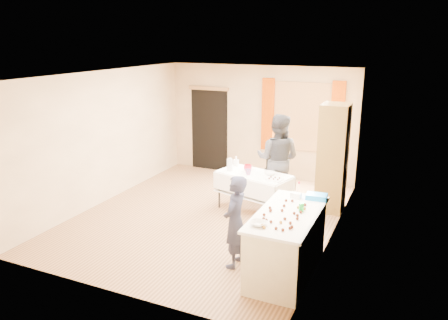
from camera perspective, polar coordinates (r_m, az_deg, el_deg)
The scene contains 29 objects.
floor at distance 8.19m, azimuth -2.09°, elevation -7.39°, with size 4.50×5.50×0.02m, color #9E7047.
ceiling at distance 7.55m, azimuth -2.29°, elevation 11.20°, with size 4.50×5.50×0.02m, color white.
wall_back at distance 10.26m, azimuth 4.70°, elevation 5.00°, with size 4.50×0.02×2.60m, color tan.
wall_front at distance 5.55m, azimuth -14.98°, elevation -4.96°, with size 4.50×0.02×2.60m, color tan.
wall_left at distance 8.98m, azimuth -15.23°, elevation 2.94°, with size 0.02×5.50×2.60m, color tan.
wall_right at distance 7.09m, azimuth 14.41°, elevation -0.38°, with size 0.02×5.50×2.60m, color tan.
window_frame at distance 9.90m, azimuth 10.13°, elevation 5.59°, with size 1.32×0.06×1.52m, color olive.
window_pane at distance 9.89m, azimuth 10.11°, elevation 5.58°, with size 1.20×0.02×1.40m, color white.
curtain_left at distance 10.07m, azimuth 5.74°, elevation 5.93°, with size 0.28×0.06×1.65m, color #A03800.
curtain_right at distance 9.69m, azimuth 14.54°, elevation 5.12°, with size 0.28×0.06×1.65m, color #A03800.
doorway at distance 10.78m, azimuth -1.92°, elevation 3.95°, with size 0.95×0.04×2.00m, color black.
door_lintel at distance 10.59m, azimuth -2.04°, elevation 9.33°, with size 1.05×0.06×0.08m, color olive.
cabinet at distance 8.41m, azimuth 14.02°, elevation 0.23°, with size 0.50×0.60×2.05m, color brown.
counter at distance 6.23m, azimuth 8.19°, elevation -10.69°, with size 0.79×1.68×0.91m.
party_table at distance 8.28m, azimuth 3.90°, elevation -3.76°, with size 1.52×1.04×0.75m.
chair at distance 9.27m, azimuth 6.43°, elevation -2.49°, with size 0.45×0.45×1.08m.
girl at distance 6.26m, azimuth 1.46°, elevation -8.06°, with size 0.33×0.50×1.37m, color #1F2138.
woman at distance 8.62m, azimuth 7.02°, elevation 0.10°, with size 0.90×0.72×1.80m, color black.
soda_can at distance 6.08m, azimuth 10.07°, elevation -6.11°, with size 0.07×0.07×0.12m, color #168124.
mixing_bowl at distance 5.61m, azimuth 4.51°, elevation -8.26°, with size 0.23×0.23×0.05m, color white.
foam_block at distance 6.57m, azimuth 9.38°, elevation -4.59°, with size 0.15×0.10×0.08m, color white.
blue_basket at distance 6.58m, azimuth 11.99°, elevation -4.70°, with size 0.30×0.20×0.08m, color #1489F5.
pitcher at distance 8.31m, azimuth 0.76°, elevation -0.65°, with size 0.11×0.11×0.22m, color silver.
cup_red at distance 8.32m, azimuth 3.12°, elevation -1.02°, with size 0.20×0.20×0.12m, color red.
cup_rainbow at distance 8.08m, azimuth 3.18°, elevation -1.58°, with size 0.16×0.16×0.11m, color red.
small_bowl at distance 8.12m, azimuth 5.97°, elevation -1.73°, with size 0.21×0.21×0.06m, color white.
pastry_tray at distance 7.84m, azimuth 6.59°, elevation -2.54°, with size 0.28×0.20×0.02m, color white.
bottle at distance 8.62m, azimuth 1.59°, elevation -0.15°, with size 0.10×0.10×0.19m, color white.
cake_balls at distance 5.92m, azimuth 8.01°, elevation -7.06°, with size 0.49×1.08×0.04m.
Camera 1 is at (3.36, -6.74, 3.22)m, focal length 35.00 mm.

